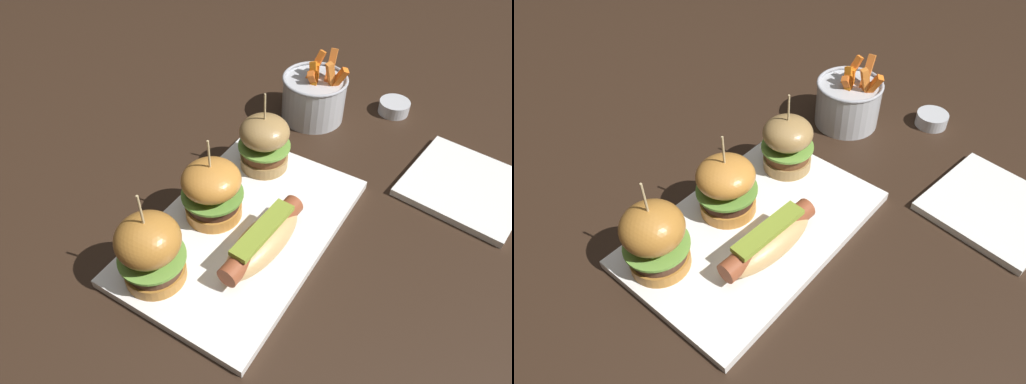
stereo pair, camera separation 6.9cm
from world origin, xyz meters
The scene contains 9 objects.
ground_plane centered at (0.00, 0.00, 0.00)m, with size 3.00×3.00×0.00m, color black.
platter_main centered at (0.00, 0.00, 0.01)m, with size 0.37×0.24×0.01m, color white.
hot_dog centered at (-0.02, -0.05, 0.04)m, with size 0.16×0.07×0.05m.
slider_left centered at (-0.13, 0.05, 0.07)m, with size 0.09×0.09×0.15m.
slider_center centered at (0.00, 0.05, 0.06)m, with size 0.09×0.09×0.14m.
slider_right centered at (0.13, 0.04, 0.06)m, with size 0.09×0.09×0.14m.
fries_bucket centered at (0.32, 0.05, 0.05)m, with size 0.12×0.12×0.13m.
sauce_ramekin centered at (0.41, -0.08, 0.01)m, with size 0.06×0.06×0.02m.
side_plate centered at (0.27, -0.26, 0.01)m, with size 0.18×0.18×0.01m, color white.
Camera 2 is at (-0.34, -0.32, 0.54)m, focal length 33.42 mm.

